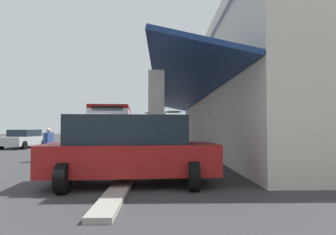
# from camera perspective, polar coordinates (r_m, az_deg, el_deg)

# --- Properties ---
(ground) EXTENTS (120.00, 120.00, 0.00)m
(ground) POSITION_cam_1_polar(r_m,az_deg,el_deg) (19.54, 9.43, -6.75)
(ground) COLOR #38383A
(curb_strip) EXTENTS (31.09, 0.50, 0.12)m
(curb_strip) POSITION_cam_1_polar(r_m,az_deg,el_deg) (20.59, -4.30, -6.36)
(curb_strip) COLOR #9E998E
(curb_strip) RESTS_ON ground
(plaza_building) EXTENTS (26.21, 15.10, 7.14)m
(plaza_building) POSITION_cam_1_polar(r_m,az_deg,el_deg) (22.29, 21.30, 3.14)
(plaza_building) COLOR beige
(plaza_building) RESTS_ON ground
(transit_bus) EXTENTS (11.38, 3.47, 3.34)m
(transit_bus) POSITION_cam_1_polar(r_m,az_deg,el_deg) (24.00, -10.43, -1.43)
(transit_bus) COLOR maroon
(transit_bus) RESTS_ON ground
(parked_suv_tan) EXTENTS (4.84, 2.29, 1.97)m
(parked_suv_tan) POSITION_cam_1_polar(r_m,az_deg,el_deg) (33.64, -16.79, -2.95)
(parked_suv_tan) COLOR #9E845B
(parked_suv_tan) RESTS_ON ground
(parked_sedan_silver) EXTENTS (4.51, 2.22, 1.47)m
(parked_sedan_silver) POSITION_cam_1_polar(r_m,az_deg,el_deg) (26.16, -26.29, -3.71)
(parked_sedan_silver) COLOR #B2B5BA
(parked_sedan_silver) RESTS_ON ground
(parked_suv_red) EXTENTS (2.95, 4.94, 1.97)m
(parked_suv_red) POSITION_cam_1_polar(r_m,az_deg,el_deg) (8.44, -7.47, -6.12)
(parked_suv_red) COLOR maroon
(parked_suv_red) RESTS_ON ground
(pedestrian) EXTENTS (0.62, 0.53, 1.61)m
(pedestrian) POSITION_cam_1_polar(r_m,az_deg,el_deg) (15.18, -22.28, -4.61)
(pedestrian) COLOR #38383D
(pedestrian) RESTS_ON ground
(potted_palm) EXTENTS (1.76, 1.77, 2.44)m
(potted_palm) POSITION_cam_1_polar(r_m,az_deg,el_deg) (13.85, -0.67, -6.50)
(potted_palm) COLOR brown
(potted_palm) RESTS_ON ground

